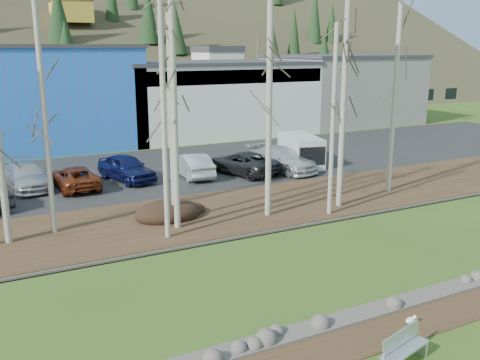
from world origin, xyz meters
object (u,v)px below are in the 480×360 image
car_6 (243,163)px  car_4 (126,168)px  seagull (411,320)px  car_3 (26,176)px  bench_intact (403,348)px  car_2 (75,177)px  car_5 (192,165)px  car_7 (282,159)px  van_white (302,151)px

car_6 → car_4: bearing=-29.9°
seagull → car_3: size_ratio=0.08×
bench_intact → car_2: bearing=85.9°
car_5 → car_6: car_5 is taller
seagull → car_4: 21.09m
bench_intact → car_3: size_ratio=0.35×
car_5 → car_2: bearing=0.1°
car_3 → car_5: car_5 is taller
car_2 → car_7: (12.97, -1.73, 0.13)m
bench_intact → car_5: 21.58m
seagull → car_7: (7.25, 18.77, 0.75)m
car_5 → car_6: 3.27m
bench_intact → car_5: bearing=67.3°
bench_intact → seagull: size_ratio=4.25×
car_7 → van_white: van_white is taller
car_5 → car_7: size_ratio=0.84×
bench_intact → car_3: 24.09m
van_white → seagull: bearing=-101.2°
bench_intact → car_2: size_ratio=0.38×
car_2 → car_3: (-2.52, 1.31, 0.09)m
van_white → car_5: bearing=-167.8°
seagull → car_4: (-2.59, 20.92, 0.77)m
car_4 → seagull: bearing=-97.0°
van_white → car_4: bearing=-171.4°
car_5 → van_white: size_ratio=0.91×
car_4 → van_white: van_white is taller
car_3 → car_7: car_7 is taller
car_3 → seagull: bearing=-75.9°
car_2 → car_5: (7.09, -0.48, 0.10)m
car_2 → car_3: size_ratio=0.92×
seagull → car_5: bearing=94.8°
car_6 → van_white: size_ratio=1.05×
seagull → car_6: size_ratio=0.08×
car_4 → car_5: car_4 is taller
bench_intact → car_2: car_2 is taller
car_5 → car_7: bearing=172.0°
car_5 → van_white: 8.05m
car_5 → bench_intact: bearing=86.0°
car_4 → car_2: bearing=173.4°
car_6 → van_white: bearing=169.0°
car_3 → car_6: size_ratio=0.97×
van_white → car_2: bearing=-168.7°
car_2 → car_5: size_ratio=1.03×
bench_intact → car_6: size_ratio=0.34×
car_4 → car_5: size_ratio=1.03×
bench_intact → car_4: car_4 is taller
seagull → car_6: (4.54, 19.24, 0.70)m
seagull → car_6: bearing=85.5°
car_2 → car_5: bearing=174.6°
seagull → car_7: size_ratio=0.08×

